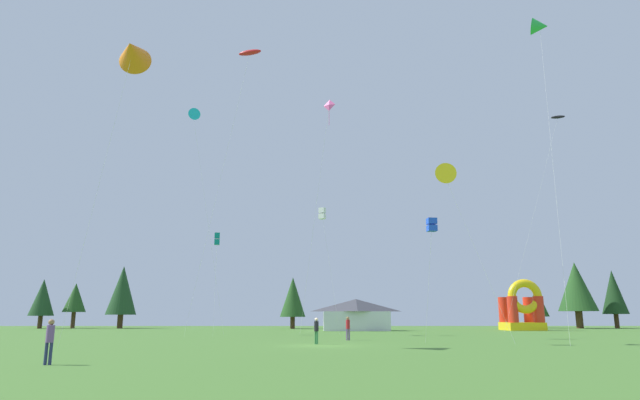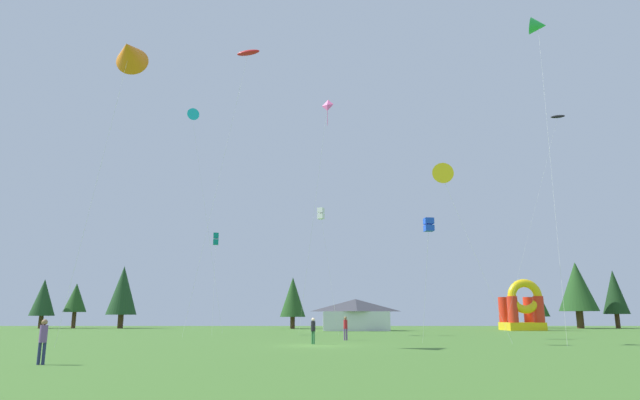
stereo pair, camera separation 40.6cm
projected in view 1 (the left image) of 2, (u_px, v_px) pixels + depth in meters
ground_plane at (321, 346)px, 33.92m from camera, size 120.00×120.00×0.00m
kite_black_parafoil at (558, 118)px, 66.45m from camera, size 9.49×0.87×26.05m
kite_pink_diamond at (328, 110)px, 50.92m from camera, size 3.25×8.13×21.56m
kite_yellow_delta at (445, 176)px, 38.51m from camera, size 4.85×1.55×12.32m
kite_teal_box at (217, 239)px, 53.96m from camera, size 0.71×2.55×9.88m
kite_red_parafoil at (250, 53)px, 50.48m from camera, size 6.55×2.83×26.12m
kite_cyan_delta at (193, 115)px, 56.85m from camera, size 4.56×2.55×23.04m
kite_white_box at (322, 214)px, 53.34m from camera, size 2.01×1.09×12.20m
kite_blue_box at (432, 225)px, 36.84m from camera, size 0.66×2.88×8.33m
kite_green_delta at (540, 26)px, 47.13m from camera, size 4.72×9.37×27.30m
kite_orange_delta at (133, 52)px, 36.20m from camera, size 4.14×2.50×20.28m
person_far_side at (348, 326)px, 41.16m from camera, size 0.35×0.35×1.76m
person_left_edge at (50, 338)px, 21.13m from camera, size 0.35×0.35×1.73m
person_midfield at (316, 328)px, 35.71m from camera, size 0.41×0.41×1.70m
inflatable_red_slide at (522, 311)px, 66.90m from camera, size 4.40×4.56×6.16m
festival_tent at (356, 315)px, 65.68m from camera, size 7.90×3.94×3.75m
tree_row_0 at (43, 298)px, 76.70m from camera, size 3.39×3.39×6.86m
tree_row_1 at (75, 298)px, 77.75m from camera, size 3.16×3.16×6.33m
tree_row_2 at (122, 290)px, 77.60m from camera, size 4.22×4.22×8.76m
tree_row_3 at (293, 297)px, 75.32m from camera, size 3.52×3.52×7.02m
tree_row_4 at (537, 302)px, 79.22m from camera, size 3.21×3.21×5.88m
tree_row_5 at (576, 287)px, 77.39m from camera, size 5.32×5.32×9.28m
tree_row_6 at (613, 292)px, 78.09m from camera, size 3.53×3.53×8.22m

